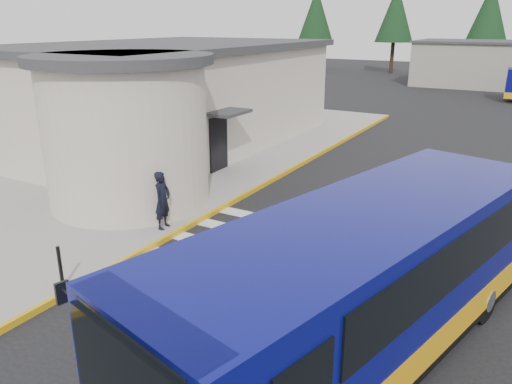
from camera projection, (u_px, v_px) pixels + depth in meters
The scene contains 9 objects.
ground at pixel (316, 255), 13.28m from camera, with size 140.00×140.00×0.00m, color black.
sidewalk at pixel (156, 169), 20.79m from camera, with size 10.00×34.00×0.15m, color gray.
curb_strip at pixel (258, 188), 18.45m from camera, with size 0.12×34.00×0.16m, color gold.
station_building at pixel (163, 97), 23.24m from camera, with size 12.70×18.70×4.80m.
crosswalk at pixel (286, 263), 12.86m from camera, with size 8.00×5.35×0.01m.
transit_bus at pixel (362, 290), 8.87m from camera, with size 5.43×10.56×2.89m.
pedestrian_a at pixel (163, 200), 14.42m from camera, with size 0.63×0.41×1.71m, color black.
pedestrian_b at pixel (144, 184), 15.59m from camera, with size 0.90×0.70×1.85m, color black.
bollard at pixel (60, 268), 11.19m from camera, with size 0.08×0.08×1.04m, color black.
Camera 1 is at (4.62, -11.21, 5.90)m, focal length 35.00 mm.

